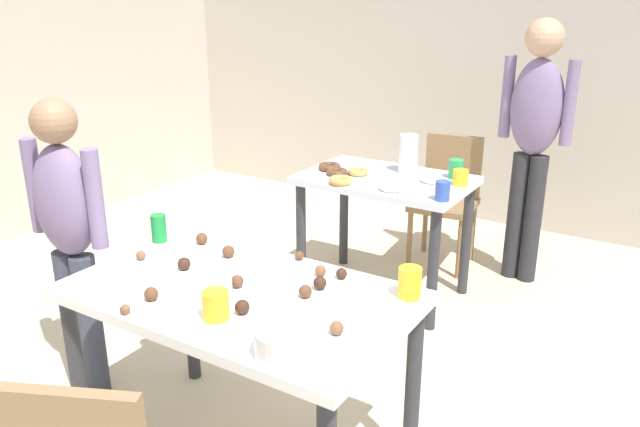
{
  "coord_description": "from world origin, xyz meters",
  "views": [
    {
      "loc": [
        1.21,
        -1.72,
        1.79
      ],
      "look_at": [
        -0.11,
        0.41,
        0.9
      ],
      "focal_mm": 35.54,
      "sensor_mm": 36.0,
      "label": 1
    }
  ],
  "objects_px": {
    "dining_table_near": "(240,314)",
    "dining_table_far": "(385,198)",
    "soda_can": "(159,228)",
    "person_girl_near": "(69,229)",
    "pitcher_far": "(408,154)",
    "person_adult_far": "(534,128)",
    "chair_far_table": "(447,192)",
    "mixing_bowl": "(282,343)"
  },
  "relations": [
    {
      "from": "dining_table_far",
      "to": "person_girl_near",
      "type": "height_order",
      "value": "person_girl_near"
    },
    {
      "from": "dining_table_near",
      "to": "mixing_bowl",
      "type": "distance_m",
      "value": 0.5
    },
    {
      "from": "mixing_bowl",
      "to": "dining_table_near",
      "type": "bearing_deg",
      "value": 144.77
    },
    {
      "from": "person_girl_near",
      "to": "person_adult_far",
      "type": "bearing_deg",
      "value": 59.56
    },
    {
      "from": "person_girl_near",
      "to": "person_adult_far",
      "type": "distance_m",
      "value": 2.7
    },
    {
      "from": "mixing_bowl",
      "to": "pitcher_far",
      "type": "distance_m",
      "value": 2.12
    },
    {
      "from": "dining_table_near",
      "to": "soda_can",
      "type": "distance_m",
      "value": 0.65
    },
    {
      "from": "person_girl_near",
      "to": "person_adult_far",
      "type": "xyz_separation_m",
      "value": [
        1.37,
        2.32,
        0.18
      ]
    },
    {
      "from": "person_girl_near",
      "to": "dining_table_far",
      "type": "bearing_deg",
      "value": 66.92
    },
    {
      "from": "soda_can",
      "to": "person_girl_near",
      "type": "bearing_deg",
      "value": -145.16
    },
    {
      "from": "chair_far_table",
      "to": "person_girl_near",
      "type": "xyz_separation_m",
      "value": [
        -0.84,
        -2.33,
        0.32
      ]
    },
    {
      "from": "person_girl_near",
      "to": "mixing_bowl",
      "type": "xyz_separation_m",
      "value": [
        1.3,
        -0.25,
        -0.02
      ]
    },
    {
      "from": "pitcher_far",
      "to": "soda_can",
      "type": "bearing_deg",
      "value": -106.04
    },
    {
      "from": "dining_table_far",
      "to": "person_adult_far",
      "type": "bearing_deg",
      "value": 45.44
    },
    {
      "from": "dining_table_far",
      "to": "chair_far_table",
      "type": "relative_size",
      "value": 1.12
    },
    {
      "from": "dining_table_far",
      "to": "mixing_bowl",
      "type": "height_order",
      "value": "mixing_bowl"
    },
    {
      "from": "dining_table_far",
      "to": "person_girl_near",
      "type": "relative_size",
      "value": 0.71
    },
    {
      "from": "chair_far_table",
      "to": "person_girl_near",
      "type": "bearing_deg",
      "value": -109.86
    },
    {
      "from": "pitcher_far",
      "to": "person_adult_far",
      "type": "bearing_deg",
      "value": 40.95
    },
    {
      "from": "dining_table_near",
      "to": "dining_table_far",
      "type": "distance_m",
      "value": 1.64
    },
    {
      "from": "person_adult_far",
      "to": "mixing_bowl",
      "type": "relative_size",
      "value": 9.84
    },
    {
      "from": "person_adult_far",
      "to": "mixing_bowl",
      "type": "height_order",
      "value": "person_adult_far"
    },
    {
      "from": "dining_table_far",
      "to": "soda_can",
      "type": "xyz_separation_m",
      "value": [
        -0.39,
        -1.43,
        0.19
      ]
    },
    {
      "from": "person_girl_near",
      "to": "chair_far_table",
      "type": "bearing_deg",
      "value": 70.14
    },
    {
      "from": "soda_can",
      "to": "pitcher_far",
      "type": "xyz_separation_m",
      "value": [
        0.46,
        1.59,
        0.05
      ]
    },
    {
      "from": "dining_table_near",
      "to": "pitcher_far",
      "type": "xyz_separation_m",
      "value": [
        -0.14,
        1.78,
        0.21
      ]
    },
    {
      "from": "mixing_bowl",
      "to": "person_adult_far",
      "type": "bearing_deg",
      "value": 88.52
    },
    {
      "from": "person_girl_near",
      "to": "pitcher_far",
      "type": "distance_m",
      "value": 1.97
    },
    {
      "from": "dining_table_far",
      "to": "mixing_bowl",
      "type": "bearing_deg",
      "value": -72.58
    },
    {
      "from": "chair_far_table",
      "to": "soda_can",
      "type": "distance_m",
      "value": 2.2
    },
    {
      "from": "dining_table_near",
      "to": "dining_table_far",
      "type": "xyz_separation_m",
      "value": [
        -0.21,
        1.62,
        -0.03
      ]
    },
    {
      "from": "mixing_bowl",
      "to": "soda_can",
      "type": "xyz_separation_m",
      "value": [
        -0.98,
        0.47,
        0.02
      ]
    },
    {
      "from": "soda_can",
      "to": "pitcher_far",
      "type": "distance_m",
      "value": 1.65
    },
    {
      "from": "person_adult_far",
      "to": "dining_table_near",
      "type": "bearing_deg",
      "value": -101.2
    },
    {
      "from": "soda_can",
      "to": "dining_table_near",
      "type": "bearing_deg",
      "value": -17.88
    },
    {
      "from": "chair_far_table",
      "to": "mixing_bowl",
      "type": "relative_size",
      "value": 5.22
    },
    {
      "from": "pitcher_far",
      "to": "dining_table_far",
      "type": "bearing_deg",
      "value": -113.48
    },
    {
      "from": "dining_table_far",
      "to": "person_adult_far",
      "type": "height_order",
      "value": "person_adult_far"
    },
    {
      "from": "soda_can",
      "to": "person_adult_far",
      "type": "bearing_deg",
      "value": 63.47
    },
    {
      "from": "dining_table_far",
      "to": "pitcher_far",
      "type": "distance_m",
      "value": 0.3
    },
    {
      "from": "person_girl_near",
      "to": "mixing_bowl",
      "type": "height_order",
      "value": "person_girl_near"
    },
    {
      "from": "person_adult_far",
      "to": "mixing_bowl",
      "type": "bearing_deg",
      "value": -91.48
    }
  ]
}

